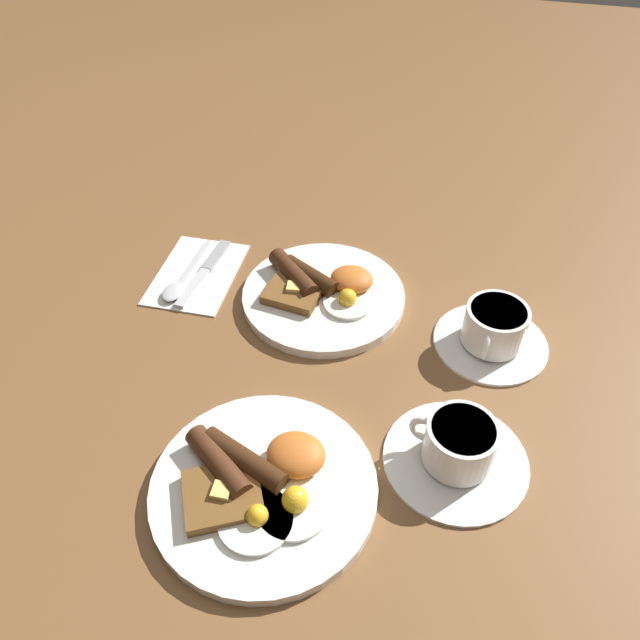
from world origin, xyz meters
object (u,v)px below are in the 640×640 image
object	(u,v)px
spoon	(178,285)
teacup_near	(493,331)
teacup_far	(458,449)
breakfast_plate_far	(262,485)
breakfast_plate_near	(322,292)
knife	(206,269)

from	to	relation	value
spoon	teacup_near	bearing A→B (deg)	91.49
teacup_far	spoon	xyz separation A→B (m)	(0.44, -0.20, -0.02)
breakfast_plate_far	spoon	size ratio (longest dim) A/B	1.62
breakfast_plate_near	spoon	bearing A→B (deg)	8.38
teacup_near	knife	distance (m)	0.44
spoon	teacup_far	bearing A→B (deg)	66.65
knife	spoon	distance (m)	0.05
breakfast_plate_near	teacup_far	world-z (taller)	teacup_far
teacup_near	knife	world-z (taller)	teacup_near
breakfast_plate_near	teacup_near	bearing A→B (deg)	172.28
breakfast_plate_far	teacup_near	xyz separation A→B (m)	(-0.23, -0.30, 0.01)
breakfast_plate_far	knife	xyz separation A→B (m)	(0.21, -0.35, -0.01)
breakfast_plate_far	breakfast_plate_near	bearing A→B (deg)	-87.51
breakfast_plate_far	spoon	distance (m)	0.38
teacup_far	spoon	bearing A→B (deg)	-25.06
teacup_far	knife	distance (m)	0.48
breakfast_plate_near	spoon	xyz separation A→B (m)	(0.22, 0.03, -0.00)
teacup_far	spoon	world-z (taller)	teacup_far
spoon	knife	bearing A→B (deg)	153.51
teacup_near	spoon	xyz separation A→B (m)	(0.47, -0.00, -0.02)
teacup_far	knife	size ratio (longest dim) A/B	1.02
knife	spoon	bearing A→B (deg)	-23.88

